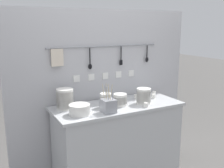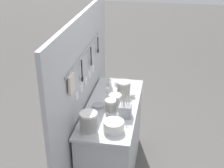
% 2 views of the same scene
% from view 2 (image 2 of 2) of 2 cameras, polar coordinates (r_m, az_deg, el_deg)
% --- Properties ---
extents(counter, '(1.37, 0.56, 0.90)m').
position_cam_2_polar(counter, '(3.65, 0.05, -10.01)').
color(counter, '#B7BABC').
rests_on(counter, ground).
extents(back_wall, '(2.17, 0.08, 1.89)m').
position_cam_2_polar(back_wall, '(3.44, -5.12, -2.77)').
color(back_wall, '#B2B2B7').
rests_on(back_wall, ground).
extents(bowl_stack_back_corner, '(0.14, 0.14, 0.12)m').
position_cam_2_polar(bowl_stack_back_corner, '(3.37, 0.61, -2.94)').
color(bowl_stack_back_corner, silver).
rests_on(bowl_stack_back_corner, counter).
extents(bowl_stack_wide_centre, '(0.15, 0.15, 0.17)m').
position_cam_2_polar(bowl_stack_wide_centre, '(3.58, 2.15, -0.75)').
color(bowl_stack_wide_centre, silver).
rests_on(bowl_stack_wide_centre, counter).
extents(bowl_stack_short_front, '(0.12, 0.12, 0.14)m').
position_cam_2_polar(bowl_stack_short_front, '(3.24, -0.26, -4.06)').
color(bowl_stack_short_front, silver).
rests_on(bowl_stack_short_front, counter).
extents(bowl_stack_tall_left, '(0.17, 0.17, 0.21)m').
position_cam_2_polar(bowl_stack_tall_left, '(2.93, -4.29, -7.01)').
color(bowl_stack_tall_left, silver).
rests_on(bowl_stack_tall_left, counter).
extents(plate_stack, '(0.20, 0.20, 0.10)m').
position_cam_2_polar(plate_stack, '(2.97, 0.33, -7.64)').
color(plate_stack, silver).
rests_on(plate_stack, counter).
extents(steel_mixing_bowl, '(0.13, 0.13, 0.03)m').
position_cam_2_polar(steel_mixing_bowl, '(3.36, -2.52, -4.00)').
color(steel_mixing_bowl, '#93969E').
rests_on(steel_mixing_bowl, counter).
extents(cutlery_caddy, '(0.12, 0.12, 0.28)m').
position_cam_2_polar(cutlery_caddy, '(3.18, 2.45, -4.85)').
color(cutlery_caddy, '#93969E').
rests_on(cutlery_caddy, counter).
extents(cup_centre, '(0.04, 0.04, 0.05)m').
position_cam_2_polar(cup_centre, '(3.82, -0.44, 0.10)').
color(cup_centre, silver).
rests_on(cup_centre, counter).
extents(cup_back_left, '(0.04, 0.04, 0.05)m').
position_cam_2_polar(cup_back_left, '(3.82, 0.83, 0.07)').
color(cup_back_left, silver).
rests_on(cup_back_left, counter).
extents(cup_back_right, '(0.04, 0.04, 0.05)m').
position_cam_2_polar(cup_back_right, '(3.91, -0.45, 0.72)').
color(cup_back_right, silver).
rests_on(cup_back_right, counter).
extents(cup_edge_far, '(0.04, 0.04, 0.05)m').
position_cam_2_polar(cup_edge_far, '(3.10, -3.44, -6.65)').
color(cup_edge_far, silver).
rests_on(cup_edge_far, counter).
extents(cup_front_right, '(0.04, 0.04, 0.05)m').
position_cam_2_polar(cup_front_right, '(3.67, -0.84, -1.09)').
color(cup_front_right, silver).
rests_on(cup_front_right, counter).
extents(cup_edge_near, '(0.04, 0.04, 0.05)m').
position_cam_2_polar(cup_edge_near, '(3.55, 3.91, -2.14)').
color(cup_edge_near, silver).
rests_on(cup_edge_near, counter).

